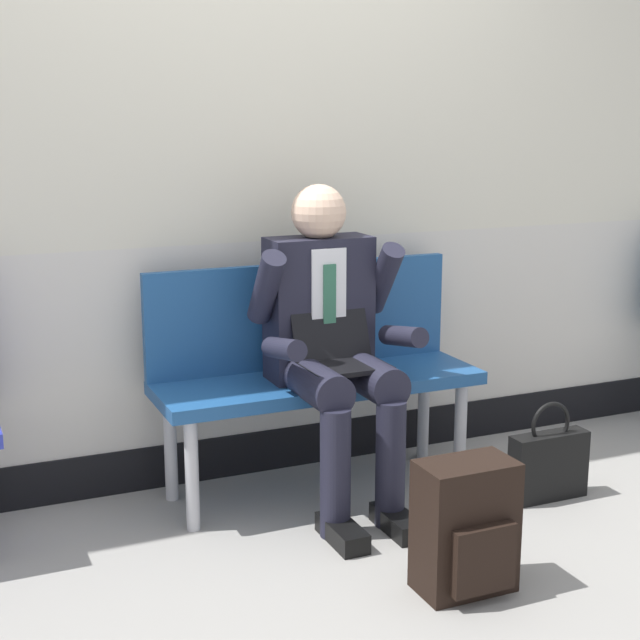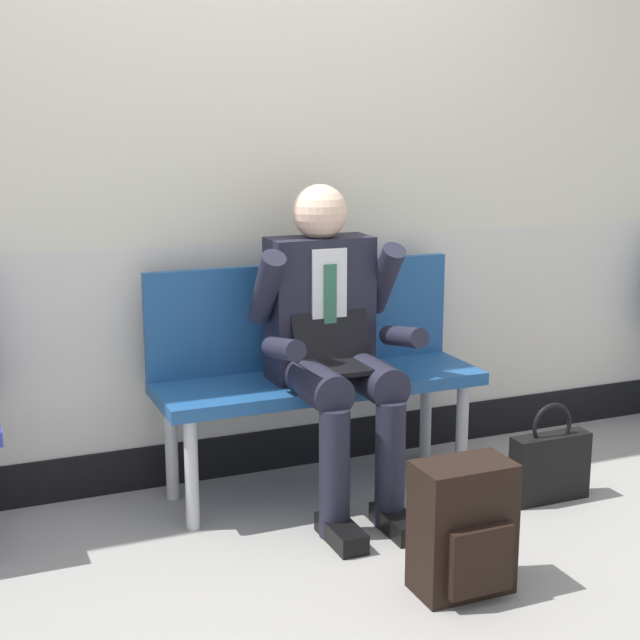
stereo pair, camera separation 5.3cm
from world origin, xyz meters
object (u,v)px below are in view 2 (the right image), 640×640
bench_with_person (312,359)px  backpack (464,529)px  handbag (550,465)px  person_seated (332,340)px

bench_with_person → backpack: 1.05m
bench_with_person → backpack: (0.11, -0.99, -0.32)m
bench_with_person → handbag: bench_with_person is taller
handbag → person_seated: bearing=158.6°
bench_with_person → person_seated: size_ratio=1.05×
person_seated → backpack: bearing=-82.5°
bench_with_person → handbag: size_ratio=3.24×
person_seated → backpack: person_seated is taller
person_seated → bench_with_person: bearing=90.0°
person_seated → handbag: size_ratio=3.08×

